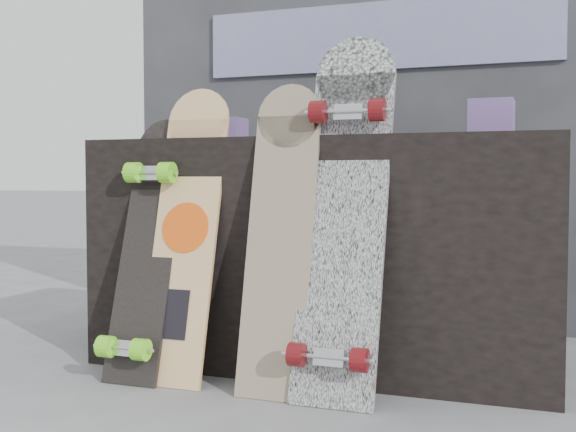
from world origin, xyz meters
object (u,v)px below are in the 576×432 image
at_px(longboard_geisha, 187,224).
at_px(longboard_cascadia, 345,206).
at_px(longboard_celtic, 281,227).
at_px(skateboard_dark, 147,244).
at_px(vendor_table, 326,252).

bearing_deg(longboard_geisha, longboard_cascadia, -0.74).
bearing_deg(longboard_geisha, longboard_celtic, -4.67).
xyz_separation_m(longboard_cascadia, skateboard_dark, (-0.68, -0.02, -0.13)).
relative_size(vendor_table, skateboard_dark, 1.83).
bearing_deg(skateboard_dark, longboard_geisha, 13.23).
xyz_separation_m(vendor_table, longboard_celtic, (-0.04, -0.36, 0.11)).
relative_size(vendor_table, longboard_cascadia, 1.43).
xyz_separation_m(longboard_celtic, skateboard_dark, (-0.48, -0.00, -0.07)).
bearing_deg(vendor_table, longboard_cascadia, -64.30).
relative_size(longboard_celtic, skateboard_dark, 1.11).
height_order(vendor_table, longboard_geisha, longboard_geisha).
bearing_deg(skateboard_dark, longboard_celtic, 0.41).
distance_m(vendor_table, longboard_celtic, 0.38).
relative_size(longboard_geisha, longboard_cascadia, 0.87).
height_order(longboard_celtic, longboard_cascadia, longboard_cascadia).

